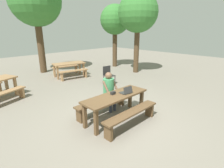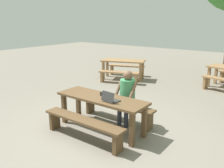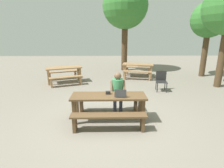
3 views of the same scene
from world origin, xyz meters
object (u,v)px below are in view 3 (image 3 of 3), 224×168
(picnic_table_mid, at_px, (138,66))
(person_seated, at_px, (118,89))
(picnic_table_front, at_px, (109,99))
(picnic_table_rear, at_px, (64,70))
(tree_rear, at_px, (209,21))
(plastic_chair, at_px, (161,80))
(laptop, at_px, (121,95))
(tree_right, at_px, (125,6))
(small_pouch, at_px, (108,93))

(picnic_table_mid, bearing_deg, person_seated, -95.22)
(picnic_table_front, height_order, picnic_table_rear, picnic_table_rear)
(tree_rear, bearing_deg, picnic_table_front, -135.37)
(plastic_chair, bearing_deg, laptop, -117.99)
(picnic_table_front, relative_size, person_seated, 1.63)
(laptop, bearing_deg, picnic_table_mid, -98.14)
(laptop, relative_size, picnic_table_mid, 0.19)
(tree_right, bearing_deg, tree_rear, -22.63)
(small_pouch, distance_m, plastic_chair, 3.46)
(picnic_table_mid, relative_size, tree_right, 0.33)
(picnic_table_front, relative_size, plastic_chair, 2.45)
(picnic_table_front, height_order, person_seated, person_seated)
(tree_right, bearing_deg, plastic_chair, -74.86)
(laptop, distance_m, picnic_table_rear, 4.92)
(picnic_table_front, xyz_separation_m, small_pouch, (-0.01, 0.10, 0.16))
(picnic_table_front, bearing_deg, tree_right, 81.60)
(person_seated, height_order, picnic_table_mid, person_seated)
(small_pouch, distance_m, person_seated, 0.55)
(plastic_chair, bearing_deg, person_seated, -126.17)
(picnic_table_front, xyz_separation_m, laptop, (0.32, -0.11, 0.17))
(plastic_chair, bearing_deg, small_pouch, -124.55)
(small_pouch, height_order, picnic_table_mid, small_pouch)
(picnic_table_front, relative_size, small_pouch, 15.10)
(picnic_table_front, height_order, tree_rear, tree_rear)
(tree_right, relative_size, tree_rear, 1.33)
(plastic_chair, relative_size, picnic_table_rear, 0.45)
(person_seated, bearing_deg, small_pouch, -122.73)
(person_seated, distance_m, tree_right, 7.37)
(picnic_table_mid, height_order, tree_right, tree_right)
(person_seated, bearing_deg, picnic_table_rear, 125.11)
(small_pouch, relative_size, picnic_table_mid, 0.08)
(plastic_chair, height_order, tree_rear, tree_rear)
(picnic_table_front, distance_m, person_seated, 0.64)
(picnic_table_front, distance_m, tree_rear, 7.96)
(tree_rear, bearing_deg, tree_right, 157.37)
(laptop, distance_m, person_seated, 0.67)
(small_pouch, relative_size, tree_right, 0.03)
(picnic_table_front, distance_m, small_pouch, 0.19)
(small_pouch, xyz_separation_m, picnic_table_mid, (1.66, 5.05, -0.16))
(small_pouch, distance_m, tree_right, 7.80)
(tree_right, xyz_separation_m, tree_rear, (4.34, -1.81, -0.93))
(picnic_table_front, xyz_separation_m, tree_right, (1.05, 7.14, 3.34))
(small_pouch, height_order, tree_rear, tree_rear)
(picnic_table_mid, relative_size, picnic_table_rear, 0.96)
(tree_rear, bearing_deg, picnic_table_mid, -177.32)
(tree_rear, bearing_deg, picnic_table_rear, -170.88)
(picnic_table_front, distance_m, picnic_table_mid, 5.41)
(tree_rear, bearing_deg, person_seated, -137.00)
(small_pouch, distance_m, tree_rear, 7.85)
(person_seated, bearing_deg, tree_rear, 43.00)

